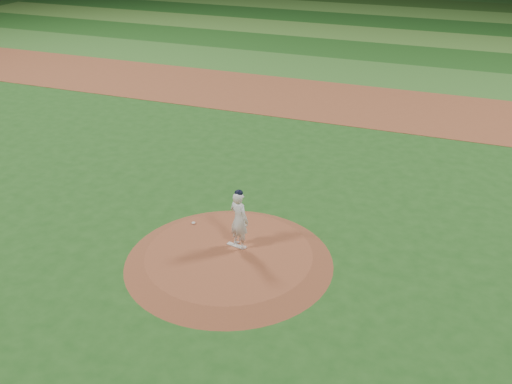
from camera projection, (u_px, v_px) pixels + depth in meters
The scene contains 12 objects.
ground at pixel (229, 261), 15.08m from camera, with size 120.00×120.00×0.00m, color #21531A.
infield_dirt_band at pixel (347, 103), 26.70m from camera, with size 70.00×6.00×0.02m, color brown.
outfield_stripe_0 at pixel (369, 73), 31.26m from camera, with size 70.00×5.00×0.02m, color #366F28.
outfield_stripe_1 at pixel (385, 52), 35.41m from camera, with size 70.00×5.00×0.02m, color #1D4F19.
outfield_stripe_2 at pixel (397, 36), 39.56m from camera, with size 70.00×5.00×0.02m, color #457C2D.
outfield_stripe_3 at pixel (407, 23), 43.71m from camera, with size 70.00×5.00×0.02m, color #1A4A17.
outfield_stripe_4 at pixel (415, 12), 47.86m from camera, with size 70.00×5.00×0.02m, color #447D2D.
outfield_stripe_5 at pixel (422, 3), 52.01m from camera, with size 70.00×5.00×0.02m, color #214A17.
pitchers_mound at pixel (229, 257), 15.02m from camera, with size 5.50×5.50×0.25m, color brown.
pitching_rubber at pixel (236, 246), 15.27m from camera, with size 0.52×0.13×0.03m, color beige.
rosin_bag at pixel (193, 223), 16.31m from camera, with size 0.11×0.11×0.06m, color silver.
pitcher_on_mound at pixel (239, 219), 14.90m from camera, with size 0.70×0.59×1.69m.
Camera 1 is at (5.14, -11.48, 8.56)m, focal length 40.00 mm.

